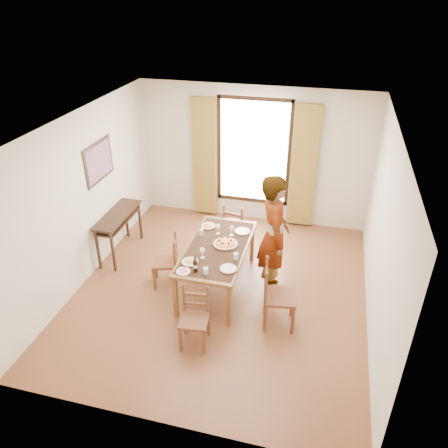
% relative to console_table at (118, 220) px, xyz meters
% --- Properties ---
extents(ground, '(5.00, 5.00, 0.00)m').
position_rel_console_table_xyz_m(ground, '(2.03, -0.60, -0.68)').
color(ground, brown).
rests_on(ground, ground).
extents(room_shell, '(4.60, 5.10, 2.74)m').
position_rel_console_table_xyz_m(room_shell, '(2.03, -0.47, 0.86)').
color(room_shell, beige).
rests_on(room_shell, ground).
extents(console_table, '(0.38, 1.20, 0.80)m').
position_rel_console_table_xyz_m(console_table, '(0.00, 0.00, 0.00)').
color(console_table, black).
rests_on(console_table, ground).
extents(dining_table, '(0.92, 1.83, 0.76)m').
position_rel_console_table_xyz_m(dining_table, '(1.94, -0.51, 0.01)').
color(dining_table, brown).
rests_on(dining_table, ground).
extents(chair_west, '(0.49, 0.49, 0.89)m').
position_rel_console_table_xyz_m(chair_west, '(1.14, -0.65, -0.27)').
color(chair_west, brown).
rests_on(chair_west, ground).
extents(chair_north, '(0.47, 0.47, 0.90)m').
position_rel_console_table_xyz_m(chair_north, '(1.95, 0.73, -0.26)').
color(chair_north, brown).
rests_on(chair_north, ground).
extents(chair_south, '(0.42, 0.42, 0.86)m').
position_rel_console_table_xyz_m(chair_south, '(1.96, -1.79, -0.29)').
color(chair_south, brown).
rests_on(chair_south, ground).
extents(chair_east, '(0.52, 0.52, 1.02)m').
position_rel_console_table_xyz_m(chair_east, '(2.98, -1.15, -0.21)').
color(chair_east, brown).
rests_on(chair_east, ground).
extents(man, '(0.97, 0.85, 1.98)m').
position_rel_console_table_xyz_m(man, '(2.79, -0.38, 0.31)').
color(man, '#9799A0').
rests_on(man, ground).
extents(plate_sw, '(0.27, 0.27, 0.05)m').
position_rel_console_table_xyz_m(plate_sw, '(1.66, -1.03, 0.10)').
color(plate_sw, silver).
rests_on(plate_sw, dining_table).
extents(plate_se, '(0.27, 0.27, 0.05)m').
position_rel_console_table_xyz_m(plate_se, '(2.25, -1.06, 0.10)').
color(plate_se, silver).
rests_on(plate_se, dining_table).
extents(plate_nw, '(0.27, 0.27, 0.05)m').
position_rel_console_table_xyz_m(plate_nw, '(1.63, 0.04, 0.10)').
color(plate_nw, silver).
rests_on(plate_nw, dining_table).
extents(plate_ne, '(0.27, 0.27, 0.05)m').
position_rel_console_table_xyz_m(plate_ne, '(2.22, 0.01, 0.10)').
color(plate_ne, silver).
rests_on(plate_ne, dining_table).
extents(pasta_platter, '(0.40, 0.40, 0.10)m').
position_rel_console_table_xyz_m(pasta_platter, '(2.04, -0.43, 0.12)').
color(pasta_platter, '#CE591A').
rests_on(pasta_platter, dining_table).
extents(caprese_plate, '(0.20, 0.20, 0.04)m').
position_rel_console_table_xyz_m(caprese_plate, '(1.65, -1.27, 0.09)').
color(caprese_plate, silver).
rests_on(caprese_plate, dining_table).
extents(wine_glass_a, '(0.08, 0.08, 0.18)m').
position_rel_console_table_xyz_m(wine_glass_a, '(1.81, -0.87, 0.16)').
color(wine_glass_a, white).
rests_on(wine_glass_a, dining_table).
extents(wine_glass_b, '(0.08, 0.08, 0.18)m').
position_rel_console_table_xyz_m(wine_glass_b, '(2.08, -0.14, 0.16)').
color(wine_glass_b, white).
rests_on(wine_glass_b, dining_table).
extents(wine_glass_c, '(0.08, 0.08, 0.18)m').
position_rel_console_table_xyz_m(wine_glass_c, '(1.85, -0.15, 0.16)').
color(wine_glass_c, white).
rests_on(wine_glass_c, dining_table).
extents(tumbler_a, '(0.07, 0.07, 0.10)m').
position_rel_console_table_xyz_m(tumbler_a, '(2.29, -0.78, 0.12)').
color(tumbler_a, silver).
rests_on(tumbler_a, dining_table).
extents(tumbler_b, '(0.07, 0.07, 0.10)m').
position_rel_console_table_xyz_m(tumbler_b, '(1.60, -0.24, 0.12)').
color(tumbler_b, silver).
rests_on(tumbler_b, dining_table).
extents(tumbler_c, '(0.07, 0.07, 0.10)m').
position_rel_console_table_xyz_m(tumbler_c, '(1.97, -1.24, 0.12)').
color(tumbler_c, silver).
rests_on(tumbler_c, dining_table).
extents(wine_bottle, '(0.07, 0.07, 0.25)m').
position_rel_console_table_xyz_m(wine_bottle, '(1.81, -1.22, 0.20)').
color(wine_bottle, black).
rests_on(wine_bottle, dining_table).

